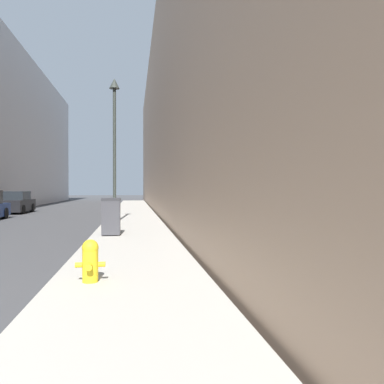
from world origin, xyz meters
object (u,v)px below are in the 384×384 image
at_px(trash_bin, 111,216).
at_px(parked_sedan_far, 16,203).
at_px(lamppost, 114,131).
at_px(fire_hydrant, 90,260).

bearing_deg(trash_bin, parked_sedan_far, 116.71).
bearing_deg(parked_sedan_far, trash_bin, -63.29).
bearing_deg(lamppost, parked_sedan_far, 125.93).
height_order(lamppost, parked_sedan_far, lamppost).
bearing_deg(parked_sedan_far, fire_hydrant, -70.68).
distance_m(fire_hydrant, parked_sedan_far, 23.03).
xyz_separation_m(fire_hydrant, trash_bin, (-0.04, 6.67, 0.28)).
distance_m(lamppost, parked_sedan_far, 13.27).
bearing_deg(fire_hydrant, trash_bin, 90.35).
relative_size(fire_hydrant, lamppost, 0.11).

